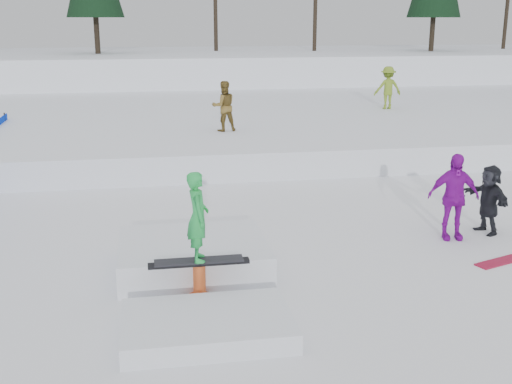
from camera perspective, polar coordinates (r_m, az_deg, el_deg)
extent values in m
plane|color=white|center=(10.88, -0.78, -8.46)|extent=(120.00, 120.00, 0.00)
cube|color=white|center=(40.00, -7.80, 10.53)|extent=(60.00, 14.00, 2.40)
cube|color=white|center=(26.19, -6.43, 6.40)|extent=(50.00, 18.00, 0.80)
cylinder|color=black|center=(24.83, -21.36, 5.32)|extent=(0.05, 0.05, 1.10)
cylinder|color=black|center=(38.43, -13.95, 13.34)|extent=(0.30, 0.30, 2.00)
cylinder|color=black|center=(41.74, 15.38, 13.36)|extent=(0.30, 0.30, 2.00)
imported|color=brown|center=(20.95, -2.88, 7.63)|extent=(0.86, 0.71, 1.62)
imported|color=olive|center=(26.71, 11.63, 9.06)|extent=(1.12, 0.67, 1.70)
imported|color=#960DAA|center=(13.53, 17.14, -0.39)|extent=(1.09, 0.58, 1.78)
imported|color=black|center=(14.18, 19.99, -0.61)|extent=(0.65, 1.40, 1.46)
cube|color=maroon|center=(12.88, 21.35, -5.65)|extent=(1.41, 0.73, 0.03)
cube|color=white|center=(11.55, -5.62, -5.65)|extent=(2.60, 2.20, 0.54)
cube|color=white|center=(9.32, -4.36, -11.76)|extent=(2.40, 1.60, 0.30)
cylinder|color=orange|center=(10.45, -5.01, -9.39)|extent=(0.44, 0.44, 0.06)
cylinder|color=orange|center=(10.34, -5.05, -8.03)|extent=(0.20, 0.20, 0.60)
cube|color=black|center=(10.21, -5.09, -6.33)|extent=(1.60, 0.16, 0.06)
cube|color=black|center=(10.20, -5.10, -6.09)|extent=(1.40, 0.28, 0.03)
imported|color=green|center=(9.96, -5.19, -2.19)|extent=(0.34, 0.52, 1.42)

